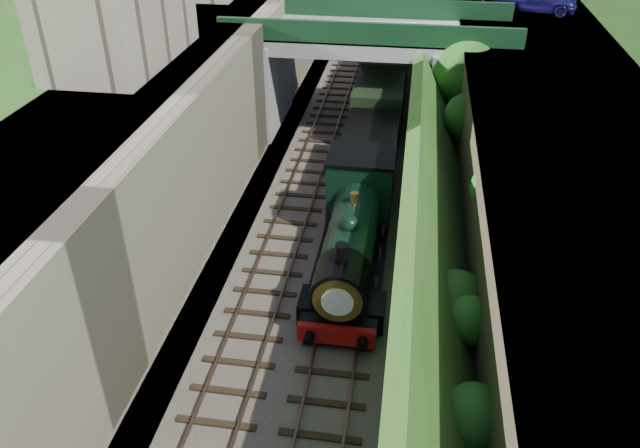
{
  "coord_description": "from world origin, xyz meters",
  "views": [
    {
      "loc": [
        3.09,
        -11.52,
        15.44
      ],
      "look_at": [
        0.0,
        8.46,
        2.8
      ],
      "focal_mm": 35.0,
      "sensor_mm": 36.0,
      "label": 1
    }
  ],
  "objects_px": {
    "road_bridge": "(377,66)",
    "locomotive": "(353,234)",
    "tree": "(468,76)",
    "tender": "(369,160)"
  },
  "relations": [
    {
      "from": "road_bridge",
      "to": "locomotive",
      "type": "bearing_deg",
      "value": -89.0
    },
    {
      "from": "tree",
      "to": "locomotive",
      "type": "height_order",
      "value": "tree"
    },
    {
      "from": "locomotive",
      "to": "tender",
      "type": "bearing_deg",
      "value": 90.0
    },
    {
      "from": "locomotive",
      "to": "tender",
      "type": "height_order",
      "value": "locomotive"
    },
    {
      "from": "tender",
      "to": "locomotive",
      "type": "bearing_deg",
      "value": -90.0
    },
    {
      "from": "locomotive",
      "to": "tree",
      "type": "bearing_deg",
      "value": 68.6
    },
    {
      "from": "tree",
      "to": "locomotive",
      "type": "distance_m",
      "value": 13.21
    },
    {
      "from": "locomotive",
      "to": "tender",
      "type": "distance_m",
      "value": 7.37
    },
    {
      "from": "road_bridge",
      "to": "tender",
      "type": "bearing_deg",
      "value": -87.99
    },
    {
      "from": "road_bridge",
      "to": "tree",
      "type": "distance_m",
      "value": 5.65
    }
  ]
}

